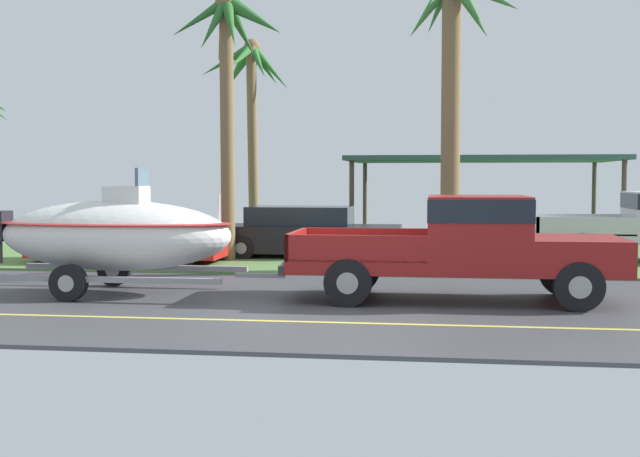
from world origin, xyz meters
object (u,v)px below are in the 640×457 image
at_px(carport_awning, 481,161).
at_px(palm_tree_mid, 455,50).
at_px(palm_tree_far_left, 229,62).
at_px(boat_on_trailer, 115,235).
at_px(palm_tree_near_left, 250,86).
at_px(parked_sedan_near, 307,233).
at_px(pickup_truck_towing, 476,242).
at_px(parked_sedan_far, 127,236).

xyz_separation_m(carport_awning, palm_tree_mid, (-0.95, -6.65, 2.36)).
xyz_separation_m(carport_awning, palm_tree_far_left, (-6.48, -5.39, 2.37)).
relative_size(boat_on_trailer, palm_tree_near_left, 0.82).
bearing_deg(palm_tree_near_left, parked_sedan_near, -64.82).
relative_size(carport_awning, palm_tree_far_left, 1.17).
bearing_deg(palm_tree_near_left, palm_tree_far_left, -81.11).
relative_size(palm_tree_near_left, palm_tree_mid, 0.98).
distance_m(palm_tree_mid, palm_tree_far_left, 5.68).
height_order(pickup_truck_towing, palm_tree_near_left, palm_tree_near_left).
distance_m(palm_tree_near_left, palm_tree_mid, 10.98).
height_order(boat_on_trailer, palm_tree_far_left, palm_tree_far_left).
height_order(carport_awning, palm_tree_near_left, palm_tree_near_left).
relative_size(parked_sedan_near, palm_tree_mid, 0.69).
xyz_separation_m(parked_sedan_far, palm_tree_far_left, (2.48, 0.63, 4.35)).
xyz_separation_m(boat_on_trailer, parked_sedan_near, (2.48, 7.05, -0.42)).
bearing_deg(palm_tree_mid, pickup_truck_towing, -86.29).
distance_m(palm_tree_near_left, palm_tree_far_left, 7.53).
height_order(pickup_truck_towing, palm_tree_mid, palm_tree_mid).
distance_m(parked_sedan_far, palm_tree_mid, 9.13).
xyz_separation_m(palm_tree_near_left, palm_tree_far_left, (1.16, -7.43, -0.22)).
bearing_deg(carport_awning, palm_tree_far_left, -140.26).
distance_m(parked_sedan_near, carport_awning, 6.60).
relative_size(parked_sedan_near, palm_tree_far_left, 0.70).
bearing_deg(parked_sedan_near, carport_awning, 41.57).
relative_size(boat_on_trailer, parked_sedan_near, 1.17).
xyz_separation_m(pickup_truck_towing, palm_tree_mid, (-0.30, 4.58, 3.98)).
bearing_deg(parked_sedan_near, pickup_truck_towing, -60.04).
relative_size(parked_sedan_far, palm_tree_near_left, 0.70).
xyz_separation_m(boat_on_trailer, palm_tree_near_left, (-0.45, 13.28, 4.15)).
distance_m(parked_sedan_near, parked_sedan_far, 4.62).
bearing_deg(palm_tree_far_left, palm_tree_mid, -12.87).
height_order(parked_sedan_far, palm_tree_mid, palm_tree_mid).
distance_m(parked_sedan_near, palm_tree_far_left, 4.85).
relative_size(boat_on_trailer, palm_tree_mid, 0.81).
bearing_deg(pickup_truck_towing, carport_awning, 86.69).
bearing_deg(parked_sedan_near, palm_tree_mid, -33.24).
distance_m(boat_on_trailer, palm_tree_mid, 8.68).
xyz_separation_m(boat_on_trailer, palm_tree_far_left, (0.71, 5.85, 3.93)).
distance_m(parked_sedan_far, carport_awning, 10.97).
distance_m(parked_sedan_far, palm_tree_far_left, 5.05).
bearing_deg(parked_sedan_near, boat_on_trailer, -109.34).
height_order(boat_on_trailer, carport_awning, carport_awning).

